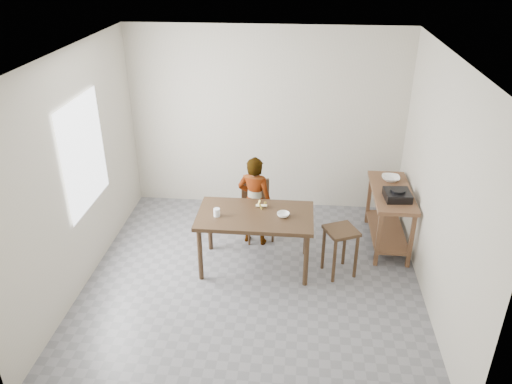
# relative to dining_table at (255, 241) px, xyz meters

# --- Properties ---
(floor) EXTENTS (4.00, 4.00, 0.04)m
(floor) POSITION_rel_dining_table_xyz_m (0.00, -0.30, -0.40)
(floor) COLOR slate
(floor) RESTS_ON ground
(ceiling) EXTENTS (4.00, 4.00, 0.04)m
(ceiling) POSITION_rel_dining_table_xyz_m (0.00, -0.30, 2.35)
(ceiling) COLOR white
(ceiling) RESTS_ON wall_back
(wall_back) EXTENTS (4.00, 0.04, 2.70)m
(wall_back) POSITION_rel_dining_table_xyz_m (0.00, 1.72, 0.98)
(wall_back) COLOR beige
(wall_back) RESTS_ON ground
(wall_front) EXTENTS (4.00, 0.04, 2.70)m
(wall_front) POSITION_rel_dining_table_xyz_m (0.00, -2.32, 0.98)
(wall_front) COLOR beige
(wall_front) RESTS_ON ground
(wall_left) EXTENTS (0.04, 4.00, 2.70)m
(wall_left) POSITION_rel_dining_table_xyz_m (-2.02, -0.30, 0.98)
(wall_left) COLOR beige
(wall_left) RESTS_ON ground
(wall_right) EXTENTS (0.04, 4.00, 2.70)m
(wall_right) POSITION_rel_dining_table_xyz_m (2.02, -0.30, 0.98)
(wall_right) COLOR beige
(wall_right) RESTS_ON ground
(window_pane) EXTENTS (0.02, 1.10, 1.30)m
(window_pane) POSITION_rel_dining_table_xyz_m (-1.97, -0.10, 1.12)
(window_pane) COLOR silver
(window_pane) RESTS_ON wall_left
(dining_table) EXTENTS (1.40, 0.80, 0.75)m
(dining_table) POSITION_rel_dining_table_xyz_m (0.00, 0.00, 0.00)
(dining_table) COLOR #382516
(dining_table) RESTS_ON floor
(prep_counter) EXTENTS (0.50, 1.20, 0.80)m
(prep_counter) POSITION_rel_dining_table_xyz_m (1.72, 0.70, 0.03)
(prep_counter) COLOR brown
(prep_counter) RESTS_ON floor
(child) EXTENTS (0.51, 0.39, 1.25)m
(child) POSITION_rel_dining_table_xyz_m (-0.06, 0.57, 0.25)
(child) COLOR silver
(child) RESTS_ON floor
(dining_chair) EXTENTS (0.49, 0.49, 0.80)m
(dining_chair) POSITION_rel_dining_table_xyz_m (-0.02, 0.69, 0.02)
(dining_chair) COLOR #382516
(dining_chair) RESTS_ON floor
(stool) EXTENTS (0.47, 0.47, 0.63)m
(stool) POSITION_rel_dining_table_xyz_m (1.04, -0.05, -0.06)
(stool) COLOR #382516
(stool) RESTS_ON floor
(glass_tumbler) EXTENTS (0.08, 0.08, 0.10)m
(glass_tumbler) POSITION_rel_dining_table_xyz_m (-0.45, -0.08, 0.42)
(glass_tumbler) COLOR white
(glass_tumbler) RESTS_ON dining_table
(small_bowl) EXTENTS (0.20, 0.20, 0.05)m
(small_bowl) POSITION_rel_dining_table_xyz_m (0.34, -0.02, 0.40)
(small_bowl) COLOR white
(small_bowl) RESTS_ON dining_table
(banana) EXTENTS (0.17, 0.12, 0.06)m
(banana) POSITION_rel_dining_table_xyz_m (0.06, 0.18, 0.40)
(banana) COLOR #E2BF48
(banana) RESTS_ON dining_table
(serving_bowl) EXTENTS (0.25, 0.25, 0.06)m
(serving_bowl) POSITION_rel_dining_table_xyz_m (1.74, 1.01, 0.46)
(serving_bowl) COLOR white
(serving_bowl) RESTS_ON prep_counter
(gas_burner) EXTENTS (0.34, 0.34, 0.10)m
(gas_burner) POSITION_rel_dining_table_xyz_m (1.74, 0.47, 0.48)
(gas_burner) COLOR black
(gas_burner) RESTS_ON prep_counter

